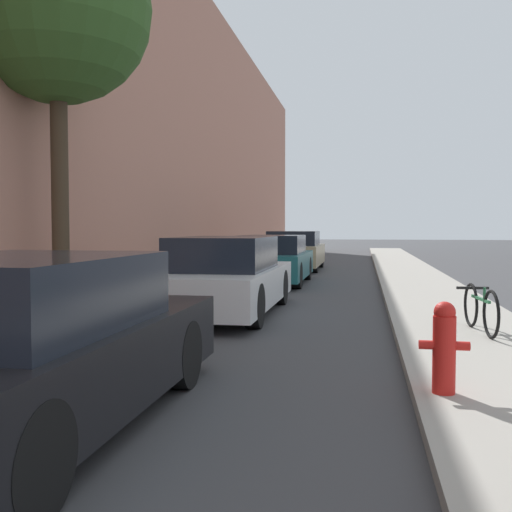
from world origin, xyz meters
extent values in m
plane|color=#3D3D3F|center=(0.00, 16.00, 0.00)|extent=(120.00, 120.00, 0.00)
cube|color=#9E998E|center=(-2.90, 16.00, 0.06)|extent=(2.00, 52.00, 0.12)
cube|color=#9E998E|center=(2.90, 16.00, 0.06)|extent=(2.00, 52.00, 0.12)
cube|color=tan|center=(-4.25, 16.00, 4.81)|extent=(0.70, 52.00, 9.62)
cylinder|color=black|center=(-1.76, 6.49, 0.32)|extent=(0.22, 0.64, 0.64)
cylinder|color=black|center=(-0.22, 6.49, 0.32)|extent=(0.22, 0.64, 0.64)
cylinder|color=black|center=(-0.22, 3.88, 0.32)|extent=(0.22, 0.64, 0.64)
cube|color=black|center=(-0.99, 5.19, 0.48)|extent=(1.75, 4.21, 0.61)
cube|color=black|center=(-0.99, 5.02, 1.05)|extent=(1.54, 2.19, 0.53)
cylinder|color=black|center=(-1.66, 12.71, 0.34)|extent=(0.22, 0.68, 0.68)
cylinder|color=black|center=(-0.14, 12.71, 0.34)|extent=(0.22, 0.68, 0.68)
cylinder|color=black|center=(-1.66, 9.87, 0.34)|extent=(0.22, 0.68, 0.68)
cylinder|color=black|center=(-0.14, 9.87, 0.34)|extent=(0.22, 0.68, 0.68)
cube|color=silver|center=(-0.90, 11.29, 0.50)|extent=(1.73, 4.58, 0.62)
cube|color=black|center=(-0.90, 11.11, 1.08)|extent=(1.52, 2.38, 0.56)
cylinder|color=black|center=(-1.70, 18.33, 0.33)|extent=(0.22, 0.67, 0.67)
cylinder|color=black|center=(-0.14, 18.33, 0.33)|extent=(0.22, 0.67, 0.67)
cylinder|color=black|center=(-1.70, 15.73, 0.33)|extent=(0.22, 0.67, 0.67)
cylinder|color=black|center=(-0.14, 15.73, 0.33)|extent=(0.22, 0.67, 0.67)
cube|color=#1E6066|center=(-0.92, 17.03, 0.51)|extent=(1.77, 4.20, 0.65)
cube|color=black|center=(-0.92, 16.86, 1.07)|extent=(1.56, 2.18, 0.48)
cylinder|color=black|center=(-1.81, 23.74, 0.35)|extent=(0.22, 0.70, 0.70)
cylinder|color=black|center=(-0.14, 23.74, 0.35)|extent=(0.22, 0.70, 0.70)
cylinder|color=black|center=(-1.81, 21.01, 0.35)|extent=(0.22, 0.70, 0.70)
cylinder|color=black|center=(-0.14, 21.01, 0.35)|extent=(0.22, 0.70, 0.70)
cube|color=tan|center=(-0.97, 22.37, 0.54)|extent=(1.89, 4.40, 0.70)
cube|color=black|center=(-0.97, 22.20, 1.14)|extent=(1.67, 2.29, 0.50)
cylinder|color=#423323|center=(-3.28, 9.87, 2.13)|extent=(0.27, 0.27, 4.02)
sphere|color=#335623|center=(-3.28, 9.87, 4.96)|extent=(2.95, 2.95, 2.95)
cylinder|color=red|center=(2.15, 6.32, 0.45)|extent=(0.19, 0.19, 0.66)
sphere|color=red|center=(2.15, 6.32, 0.81)|extent=(0.18, 0.18, 0.18)
cylinder|color=red|center=(2.00, 6.32, 0.53)|extent=(0.12, 0.08, 0.08)
cylinder|color=red|center=(2.30, 6.32, 0.53)|extent=(0.12, 0.08, 0.08)
torus|color=black|center=(2.97, 9.87, 0.43)|extent=(0.10, 0.62, 0.62)
torus|color=black|center=(3.06, 8.97, 0.43)|extent=(0.10, 0.62, 0.62)
cube|color=#2D7547|center=(3.02, 9.42, 0.57)|extent=(0.11, 0.76, 0.04)
cylinder|color=#2D7547|center=(3.03, 9.26, 0.66)|extent=(0.04, 0.04, 0.17)
cube|color=black|center=(2.98, 9.80, 0.68)|extent=(0.44, 0.08, 0.04)
camera|label=1|loc=(1.47, 1.15, 1.53)|focal=41.57mm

